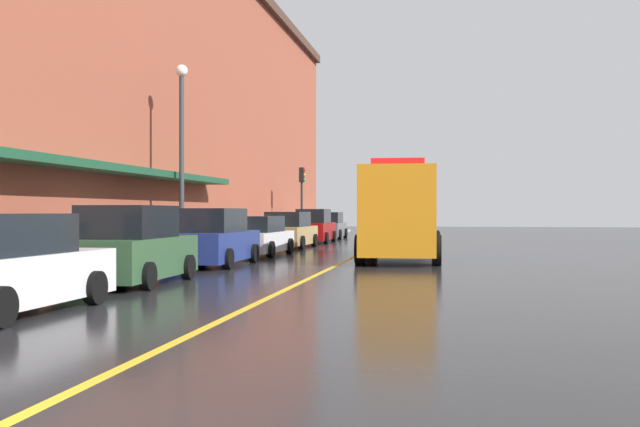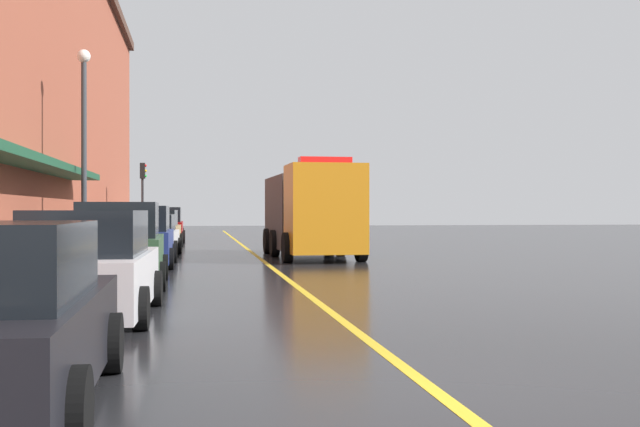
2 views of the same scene
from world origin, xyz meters
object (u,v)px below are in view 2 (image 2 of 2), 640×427
object	(u,v)px
parked_car_4	(153,236)
parked_car_7	(167,226)
parking_meter_1	(25,247)
street_lamp_left	(84,130)
parked_car_2	(120,248)
parking_meter_4	(103,230)
parked_car_6	(166,226)
parking_meter_3	(67,238)
utility_truck	(310,212)
parking_meter_2	(123,226)
parked_car_5	(158,230)
parked_car_1	(90,268)
parking_meter_0	(132,224)
parked_car_3	(140,238)
traffic_light_near	(143,185)

from	to	relation	value
parked_car_4	parked_car_7	world-z (taller)	parked_car_7
parking_meter_1	street_lamp_left	size ratio (longest dim) A/B	0.19
parked_car_2	parking_meter_4	bearing A→B (deg)	7.95
parked_car_6	parked_car_2	bearing A→B (deg)	179.72
parking_meter_3	parked_car_7	bearing A→B (deg)	87.38
utility_truck	parking_meter_1	bearing A→B (deg)	-29.72
parked_car_2	street_lamp_left	xyz separation A→B (m)	(-1.99, 8.77, 3.52)
parking_meter_1	utility_truck	bearing A→B (deg)	61.68
parking_meter_2	utility_truck	bearing A→B (deg)	-39.78
parked_car_5	parked_car_1	bearing A→B (deg)	-178.08
parked_car_2	parking_meter_0	distance (m)	20.83
parked_car_4	parking_meter_0	distance (m)	9.06
parked_car_6	street_lamp_left	world-z (taller)	street_lamp_left
parked_car_2	utility_truck	xyz separation A→B (m)	(5.87, 10.25, 0.78)
parked_car_2	street_lamp_left	world-z (taller)	street_lamp_left
parked_car_5	parked_car_7	bearing A→B (deg)	1.99
utility_truck	parked_car_1	bearing A→B (deg)	-21.90
parked_car_3	street_lamp_left	xyz separation A→B (m)	(-2.01, 2.52, 3.53)
parked_car_4	street_lamp_left	world-z (taller)	street_lamp_left
parked_car_3	traffic_light_near	xyz separation A→B (m)	(-1.35, 21.52, 2.29)
parked_car_1	parked_car_5	size ratio (longest dim) A/B	1.03
parking_meter_1	parked_car_4	bearing A→B (deg)	84.37
parking_meter_3	traffic_light_near	xyz separation A→B (m)	(0.06, 26.35, 2.10)
parked_car_3	parking_meter_2	size ratio (longest dim) A/B	3.59
parking_meter_1	parking_meter_4	xyz separation A→B (m)	(0.00, 11.98, 0.00)
parked_car_7	parking_meter_1	world-z (taller)	parked_car_7
parked_car_6	utility_truck	bearing A→B (deg)	-157.40
parked_car_5	parking_meter_1	distance (m)	21.29
street_lamp_left	parking_meter_4	bearing A→B (deg)	0.39
parked_car_4	parking_meter_4	world-z (taller)	parked_car_4
parked_car_3	parking_meter_0	size ratio (longest dim) A/B	3.59
parked_car_6	parking_meter_3	world-z (taller)	parked_car_6
parked_car_1	parked_car_6	world-z (taller)	parked_car_6
parked_car_1	parked_car_3	world-z (taller)	parked_car_3
parked_car_6	parking_meter_4	world-z (taller)	parked_car_6
parked_car_6	parking_meter_0	size ratio (longest dim) A/B	3.29
parked_car_2	street_lamp_left	distance (m)	9.65
parked_car_7	parking_meter_2	world-z (taller)	parked_car_7
parked_car_4	parked_car_7	size ratio (longest dim) A/B	1.09
parked_car_4	parking_meter_2	distance (m)	4.70
parking_meter_1	traffic_light_near	world-z (taller)	traffic_light_near
parked_car_7	parking_meter_0	size ratio (longest dim) A/B	3.33
parking_meter_3	parked_car_5	bearing A→B (deg)	85.31
parking_meter_1	parking_meter_3	world-z (taller)	same
street_lamp_left	parking_meter_3	bearing A→B (deg)	-85.33
parked_car_3	parked_car_7	distance (m)	23.97
street_lamp_left	parked_car_2	bearing A→B (deg)	-77.23
parked_car_2	parked_car_3	size ratio (longest dim) A/B	0.93
parked_car_1	parking_meter_2	world-z (taller)	parked_car_1
parked_car_7	street_lamp_left	distance (m)	21.83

